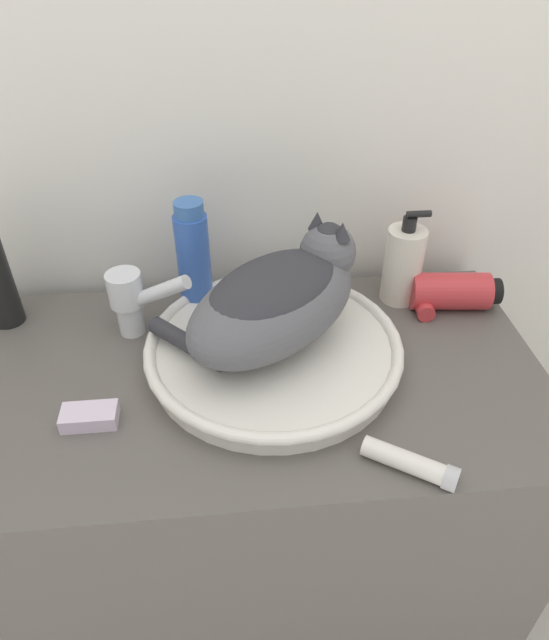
# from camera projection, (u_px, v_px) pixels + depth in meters

# --- Properties ---
(wall_back) EXTENTS (8.00, 0.05, 2.40)m
(wall_back) POSITION_uv_depth(u_px,v_px,m) (231.00, 103.00, 0.96)
(wall_back) COLOR silver
(wall_back) RESTS_ON ground_plane
(vanity_counter) EXTENTS (0.96, 0.51, 0.87)m
(vanity_counter) POSITION_uv_depth(u_px,v_px,m) (254.00, 526.00, 1.18)
(vanity_counter) COLOR #56514C
(vanity_counter) RESTS_ON ground_plane
(sink_basin) EXTENTS (0.42, 0.42, 0.04)m
(sink_basin) POSITION_uv_depth(u_px,v_px,m) (274.00, 349.00, 0.93)
(sink_basin) COLOR white
(sink_basin) RESTS_ON vanity_counter
(cat) EXTENTS (0.38, 0.34, 0.17)m
(cat) POSITION_uv_depth(u_px,v_px,m) (278.00, 297.00, 0.87)
(cat) COLOR #56565B
(cat) RESTS_ON sink_basin
(faucet) EXTENTS (0.15, 0.09, 0.14)m
(faucet) POSITION_uv_depth(u_px,v_px,m) (133.00, 298.00, 0.96)
(faucet) COLOR silver
(faucet) RESTS_ON vanity_counter
(soap_pump_bottle) EXTENTS (0.07, 0.07, 0.18)m
(soap_pump_bottle) POSITION_uv_depth(u_px,v_px,m) (403.00, 264.00, 1.04)
(soap_pump_bottle) COLOR silver
(soap_pump_bottle) RESTS_ON vanity_counter
(shampoo_bottle_tall) EXTENTS (0.06, 0.06, 0.22)m
(shampoo_bottle_tall) POSITION_uv_depth(u_px,v_px,m) (194.00, 261.00, 0.99)
(shampoo_bottle_tall) COLOR #335BB7
(shampoo_bottle_tall) RESTS_ON vanity_counter
(cream_tube) EXTENTS (0.12, 0.10, 0.03)m
(cream_tube) POSITION_uv_depth(u_px,v_px,m) (411.00, 463.00, 0.76)
(cream_tube) COLOR silver
(cream_tube) RESTS_ON vanity_counter
(hair_dryer) EXTENTS (0.17, 0.10, 0.07)m
(hair_dryer) POSITION_uv_depth(u_px,v_px,m) (449.00, 292.00, 1.04)
(hair_dryer) COLOR #C63338
(hair_dryer) RESTS_ON vanity_counter
(soap_bar) EXTENTS (0.08, 0.04, 0.02)m
(soap_bar) POSITION_uv_depth(u_px,v_px,m) (90.00, 416.00, 0.83)
(soap_bar) COLOR silver
(soap_bar) RESTS_ON vanity_counter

